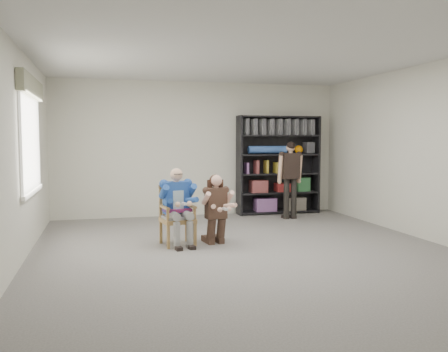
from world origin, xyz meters
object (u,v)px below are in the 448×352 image
object	(u,v)px
kneeling_woman	(217,209)
standing_man	(290,180)
armchair	(178,215)
bookshelf	(278,165)
seated_man	(178,206)

from	to	relation	value
kneeling_woman	standing_man	xyz separation A→B (m)	(1.98, 1.90, 0.24)
kneeling_woman	standing_man	distance (m)	2.76
armchair	bookshelf	world-z (taller)	bookshelf
armchair	kneeling_woman	world-z (taller)	kneeling_woman
kneeling_woman	standing_man	world-z (taller)	standing_man
seated_man	standing_man	world-z (taller)	standing_man
kneeling_woman	bookshelf	distance (m)	3.36
bookshelf	standing_man	world-z (taller)	bookshelf
armchair	standing_man	distance (m)	3.14
seated_man	kneeling_woman	world-z (taller)	seated_man
standing_man	seated_man	bearing A→B (deg)	-148.35
armchair	standing_man	xyz separation A→B (m)	(2.56, 1.78, 0.33)
armchair	seated_man	bearing A→B (deg)	0.00
seated_man	kneeling_woman	size ratio (longest dim) A/B	1.09
armchair	kneeling_woman	bearing A→B (deg)	-20.58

